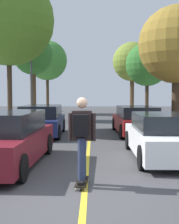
% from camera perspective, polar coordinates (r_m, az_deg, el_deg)
% --- Properties ---
extents(ground, '(80.00, 80.00, 0.00)m').
position_cam_1_polar(ground, '(6.16, -0.95, -15.01)').
color(ground, '#424244').
extents(center_line, '(0.12, 39.20, 0.01)m').
position_cam_1_polar(center_line, '(10.03, -0.28, -7.72)').
color(center_line, gold).
rests_on(center_line, ground).
extents(parked_car_left_nearest, '(2.09, 4.64, 1.45)m').
position_cam_1_polar(parked_car_left_nearest, '(8.70, -15.32, -4.88)').
color(parked_car_left_nearest, maroon).
rests_on(parked_car_left_nearest, ground).
extents(parked_car_left_near, '(2.02, 4.16, 1.39)m').
position_cam_1_polar(parked_car_left_near, '(14.43, -8.85, -1.58)').
color(parked_car_left_near, navy).
rests_on(parked_car_left_near, ground).
extents(parked_car_right_nearest, '(1.82, 4.36, 1.34)m').
position_cam_1_polar(parked_car_right_nearest, '(9.54, 13.17, -4.44)').
color(parked_car_right_nearest, white).
rests_on(parked_car_right_nearest, ground).
extents(parked_car_right_near, '(2.07, 4.67, 1.33)m').
position_cam_1_polar(parked_car_right_near, '(14.87, 8.65, -1.54)').
color(parked_car_right_near, maroon).
rests_on(parked_car_right_near, ground).
extents(street_tree_left_nearest, '(4.64, 4.64, 7.85)m').
position_cam_1_polar(street_tree_left_nearest, '(16.84, -14.72, 16.10)').
color(street_tree_left_nearest, '#3D2D1E').
rests_on(street_tree_left_nearest, sidewalk_left).
extents(street_tree_left_near, '(2.83, 2.83, 5.96)m').
position_cam_1_polar(street_tree_left_near, '(22.63, -10.43, 10.17)').
color(street_tree_left_near, '#4C3823').
rests_on(street_tree_left_near, sidewalk_left).
extents(street_tree_left_far, '(3.71, 3.71, 6.73)m').
position_cam_1_polar(street_tree_left_far, '(29.47, -7.80, 9.39)').
color(street_tree_left_far, '#3D2D1E').
rests_on(street_tree_left_far, sidewalk_left).
extents(street_tree_right_nearest, '(3.68, 3.68, 5.95)m').
position_cam_1_polar(street_tree_right_nearest, '(15.48, 15.89, 11.79)').
color(street_tree_right_nearest, '#3D2D1E').
rests_on(street_tree_right_nearest, sidewalk_right).
extents(street_tree_right_near, '(3.20, 3.20, 5.53)m').
position_cam_1_polar(street_tree_right_near, '(23.33, 10.62, 8.61)').
color(street_tree_right_near, '#3D2D1E').
rests_on(street_tree_right_near, sidewalk_right).
extents(street_tree_right_far, '(3.99, 3.99, 7.02)m').
position_cam_1_polar(street_tree_right_far, '(32.15, 7.89, 9.14)').
color(street_tree_right_far, '#4C3823').
rests_on(street_tree_right_far, sidewalk_right).
extents(streetlamp, '(0.36, 0.24, 5.34)m').
position_cam_1_polar(streetlamp, '(21.14, -10.67, 6.85)').
color(streetlamp, '#38383D').
rests_on(streetlamp, sidewalk_left).
extents(skateboard, '(0.28, 0.85, 0.10)m').
position_cam_1_polar(skateboard, '(6.68, -1.38, -12.75)').
color(skateboard, black).
rests_on(skateboard, ground).
extents(skateboarder, '(0.58, 0.71, 1.76)m').
position_cam_1_polar(skateboarder, '(6.43, -1.43, -4.06)').
color(skateboarder, black).
rests_on(skateboarder, skateboard).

